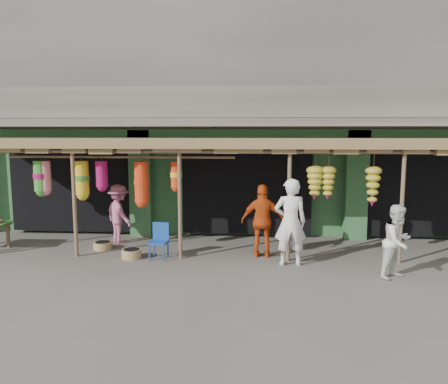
# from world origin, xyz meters

# --- Properties ---
(ground) EXTENTS (80.00, 80.00, 0.00)m
(ground) POSITION_xyz_m (0.00, 0.00, 0.00)
(ground) COLOR #514C47
(ground) RESTS_ON ground
(building) EXTENTS (16.40, 6.80, 7.00)m
(building) POSITION_xyz_m (-0.00, 4.87, 3.37)
(building) COLOR gray
(building) RESTS_ON ground
(awning) EXTENTS (14.00, 2.70, 2.79)m
(awning) POSITION_xyz_m (-0.14, 0.80, 2.57)
(awning) COLOR brown
(awning) RESTS_ON ground
(blue_chair) EXTENTS (0.44, 0.44, 0.84)m
(blue_chair) POSITION_xyz_m (-1.99, -0.19, 0.47)
(blue_chair) COLOR #164392
(blue_chair) RESTS_ON ground
(basket_mid) EXTENTS (0.59, 0.59, 0.18)m
(basket_mid) POSITION_xyz_m (-3.60, 0.49, 0.09)
(basket_mid) COLOR #9B7345
(basket_mid) RESTS_ON ground
(basket_right) EXTENTS (0.55, 0.55, 0.21)m
(basket_right) POSITION_xyz_m (-2.65, -0.26, 0.10)
(basket_right) COLOR #9C8349
(basket_right) RESTS_ON ground
(person_front) EXTENTS (0.74, 0.51, 1.94)m
(person_front) POSITION_xyz_m (1.01, -0.52, 0.97)
(person_front) COLOR white
(person_front) RESTS_ON ground
(person_right) EXTENTS (0.93, 0.90, 1.51)m
(person_right) POSITION_xyz_m (3.10, -1.25, 0.75)
(person_right) COLOR silver
(person_right) RESTS_ON ground
(person_vendor) EXTENTS (1.02, 0.45, 1.73)m
(person_vendor) POSITION_xyz_m (0.42, 0.09, 0.87)
(person_vendor) COLOR #C64612
(person_vendor) RESTS_ON ground
(person_shopper) EXTENTS (1.13, 1.12, 1.57)m
(person_shopper) POSITION_xyz_m (-3.39, 1.19, 0.78)
(person_shopper) COLOR #C1668B
(person_shopper) RESTS_ON ground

